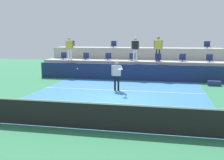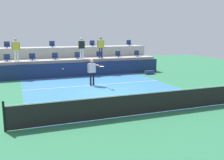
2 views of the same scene
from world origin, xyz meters
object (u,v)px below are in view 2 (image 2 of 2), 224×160
at_px(stadium_chair_lower_far_right, 137,54).
at_px(spectator_leaning_on_rail, 16,47).
at_px(stadium_chair_lower_far_left, 7,58).
at_px(stadium_chair_upper_right, 92,44).
at_px(stadium_chair_upper_far_left, 7,45).
at_px(equipment_bag, 149,72).
at_px(stadium_chair_upper_far_right, 129,43).
at_px(stadium_chair_lower_left, 32,57).
at_px(tennis_player, 92,70).
at_px(tennis_ball, 63,69).
at_px(stadium_chair_lower_mid_right, 99,55).
at_px(stadium_chair_lower_center, 78,56).
at_px(stadium_chair_lower_mid_left, 55,57).
at_px(spectator_in_grey, 82,46).
at_px(stadium_chair_upper_left, 52,45).
at_px(stadium_chair_lower_right, 118,55).
at_px(spectator_in_white, 101,45).

distance_m(stadium_chair_lower_far_right, spectator_leaning_on_rail, 9.98).
relative_size(stadium_chair_lower_far_left, stadium_chair_upper_right, 1.00).
relative_size(stadium_chair_upper_far_left, spectator_leaning_on_rail, 0.31).
bearing_deg(equipment_bag, stadium_chair_upper_far_right, 89.56).
relative_size(stadium_chair_lower_far_left, stadium_chair_upper_far_right, 1.00).
distance_m(stadium_chair_lower_left, tennis_player, 5.92).
bearing_deg(tennis_ball, stadium_chair_lower_mid_right, 54.82).
relative_size(stadium_chair_lower_center, tennis_ball, 7.65).
bearing_deg(stadium_chair_lower_mid_left, spectator_in_grey, -10.66).
bearing_deg(stadium_chair_upper_left, stadium_chair_lower_left, -134.45).
bearing_deg(stadium_chair_lower_far_right, stadium_chair_lower_mid_right, 180.00).
relative_size(stadium_chair_upper_far_left, spectator_in_grey, 0.31).
relative_size(stadium_chair_upper_right, stadium_chair_upper_far_right, 1.00).
relative_size(stadium_chair_lower_mid_right, stadium_chair_lower_right, 1.00).
bearing_deg(stadium_chair_lower_mid_left, stadium_chair_lower_far_left, 180.00).
relative_size(stadium_chair_upper_left, stadium_chair_upper_far_right, 1.00).
distance_m(tennis_player, equipment_bag, 6.20).
xyz_separation_m(stadium_chair_lower_far_left, stadium_chair_lower_far_right, (10.59, 0.00, 0.00)).
relative_size(stadium_chair_lower_mid_left, stadium_chair_upper_right, 1.00).
relative_size(stadium_chair_lower_mid_left, tennis_ball, 7.65).
bearing_deg(tennis_ball, stadium_chair_lower_far_right, 37.31).
height_order(stadium_chair_lower_left, spectator_in_white, spectator_in_white).
relative_size(stadium_chair_lower_mid_left, spectator_leaning_on_rail, 0.31).
xyz_separation_m(stadium_chair_upper_far_right, tennis_ball, (-7.55, -7.52, -1.04)).
relative_size(stadium_chair_lower_far_right, stadium_chair_upper_left, 1.00).
height_order(stadium_chair_lower_mid_left, stadium_chair_lower_center, same).
xyz_separation_m(stadium_chair_lower_mid_right, spectator_in_grey, (-1.59, -0.38, 0.80)).
relative_size(stadium_chair_lower_far_left, spectator_in_grey, 0.31).
height_order(tennis_player, spectator_leaning_on_rail, spectator_leaning_on_rail).
xyz_separation_m(stadium_chair_lower_right, stadium_chair_lower_far_right, (1.79, 0.00, 0.00)).
relative_size(stadium_chair_lower_left, spectator_leaning_on_rail, 0.31).
xyz_separation_m(spectator_leaning_on_rail, spectator_in_grey, (4.87, -0.00, 0.00)).
distance_m(stadium_chair_lower_far_left, equipment_bag, 10.92).
bearing_deg(stadium_chair_upper_far_right, stadium_chair_upper_left, 180.00).
bearing_deg(spectator_in_grey, tennis_ball, -114.58).
xyz_separation_m(stadium_chair_lower_mid_left, spectator_in_white, (3.63, -0.38, 0.84)).
bearing_deg(stadium_chair_lower_center, spectator_leaning_on_rail, -175.25).
bearing_deg(stadium_chair_lower_right, spectator_leaning_on_rail, -177.30).
relative_size(tennis_player, tennis_ball, 24.78).
bearing_deg(spectator_leaning_on_rail, stadium_chair_lower_left, 18.88).
xyz_separation_m(stadium_chair_lower_mid_right, stadium_chair_upper_right, (-0.05, 1.80, 0.85)).
relative_size(stadium_chair_lower_far_right, stadium_chair_upper_far_left, 1.00).
xyz_separation_m(stadium_chair_lower_left, stadium_chair_lower_mid_left, (1.71, 0.00, 0.00)).
bearing_deg(stadium_chair_lower_mid_left, spectator_in_white, -6.04).
distance_m(stadium_chair_upper_far_left, stadium_chair_upper_left, 3.52).
height_order(stadium_chair_lower_far_left, stadium_chair_lower_mid_right, same).
bearing_deg(equipment_bag, stadium_chair_lower_mid_left, 162.25).
relative_size(stadium_chair_upper_left, tennis_player, 0.31).
bearing_deg(spectator_in_grey, stadium_chair_lower_mid_left, 169.34).
xyz_separation_m(stadium_chair_lower_right, stadium_chair_upper_left, (-5.26, 1.80, 0.85)).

